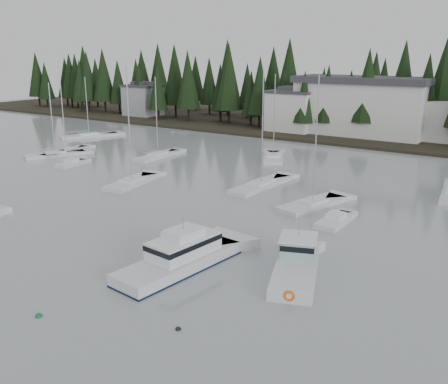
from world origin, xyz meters
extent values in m
cube|color=black|center=(0.00, 97.00, 0.00)|extent=(240.00, 54.00, 1.00)
cube|color=silver|center=(-18.00, 79.00, 4.25)|extent=(9.00, 7.00, 7.50)
cube|color=#38383D|center=(-18.00, 79.00, 8.25)|extent=(9.54, 7.42, 0.50)
cube|color=#38383D|center=(-18.00, 79.00, 8.85)|extent=(4.95, 3.85, 0.80)
cube|color=#999EA0|center=(-60.00, 81.00, 4.00)|extent=(8.00, 7.00, 7.00)
cube|color=#38383D|center=(-60.00, 81.00, 7.75)|extent=(8.48, 7.42, 0.50)
cube|color=#38383D|center=(-60.00, 81.00, 8.35)|extent=(4.40, 3.85, 0.80)
cube|color=silver|center=(-5.00, 82.00, 5.50)|extent=(24.00, 10.00, 10.00)
cube|color=#38383D|center=(-5.00, 82.00, 10.80)|extent=(25.00, 11.00, 1.20)
cube|color=silver|center=(7.00, 84.00, 4.00)|extent=(10.00, 8.00, 7.00)
cube|color=silver|center=(4.00, 15.09, 0.15)|extent=(4.63, 11.26, 1.59)
cube|color=black|center=(4.00, 15.09, 0.03)|extent=(4.67, 11.32, 0.22)
cube|color=white|center=(4.06, 15.63, 1.69)|extent=(3.41, 5.97, 1.44)
cube|color=black|center=(4.06, 15.63, 2.04)|extent=(3.49, 6.03, 0.40)
cube|color=white|center=(4.06, 15.63, 2.74)|extent=(2.35, 3.06, 0.65)
cylinder|color=#A5A8AD|center=(4.06, 15.63, 3.53)|extent=(0.10, 0.10, 1.09)
cube|color=silver|center=(12.00, 18.77, 0.11)|extent=(5.85, 9.15, 1.40)
cube|color=silver|center=(12.00, 18.77, 0.86)|extent=(5.73, 8.97, 0.13)
cube|color=#90BDB9|center=(11.40, 20.39, 1.62)|extent=(3.23, 3.29, 1.51)
cube|color=white|center=(11.40, 20.39, 2.43)|extent=(3.63, 3.72, 0.13)
cube|color=black|center=(11.40, 20.39, 1.92)|extent=(3.30, 3.36, 0.43)
cylinder|color=#A5A8AD|center=(11.40, 20.39, 3.35)|extent=(0.08, 0.08, 1.73)
torus|color=#F2590C|center=(13.51, 14.72, 0.59)|extent=(0.76, 0.41, 0.76)
cube|color=silver|center=(-48.31, 52.82, -0.03)|extent=(7.28, 11.02, 1.05)
cube|color=white|center=(-48.31, 52.82, 0.62)|extent=(3.41, 4.19, 0.30)
cylinder|color=#A5A8AD|center=(-48.31, 52.82, 5.92)|extent=(0.14, 0.14, 10.83)
cube|color=silver|center=(-16.69, 31.56, -0.03)|extent=(4.39, 9.09, 1.05)
cube|color=white|center=(-16.69, 31.56, 0.62)|extent=(2.53, 3.28, 0.30)
cylinder|color=#A5A8AD|center=(-16.69, 31.56, 7.44)|extent=(0.14, 0.14, 13.88)
cube|color=silver|center=(-24.68, 45.72, -0.03)|extent=(2.92, 9.52, 1.05)
cube|color=white|center=(-24.68, 45.72, 0.62)|extent=(1.90, 3.28, 0.30)
cylinder|color=#A5A8AD|center=(-24.68, 45.72, 6.40)|extent=(0.14, 0.14, 11.81)
cube|color=silver|center=(-2.54, 39.35, -0.03)|extent=(3.42, 10.91, 1.05)
cube|color=white|center=(-2.54, 39.35, 0.62)|extent=(2.15, 3.77, 0.30)
cylinder|color=#A5A8AD|center=(-2.54, 39.35, 7.07)|extent=(0.14, 0.14, 13.15)
cube|color=silver|center=(5.97, 35.48, -0.03)|extent=(5.11, 9.25, 1.05)
cube|color=white|center=(5.97, 35.48, 0.62)|extent=(2.74, 3.42, 0.30)
cylinder|color=#A5A8AD|center=(5.97, 35.48, 7.20)|extent=(0.14, 0.14, 13.39)
cube|color=silver|center=(-39.25, 39.91, -0.03)|extent=(3.85, 9.65, 1.05)
cube|color=white|center=(-39.25, 39.91, 0.62)|extent=(2.20, 3.41, 0.30)
cylinder|color=#A5A8AD|center=(-39.25, 39.91, 6.69)|extent=(0.14, 0.14, 12.37)
cube|color=silver|center=(-9.06, 54.57, -0.03)|extent=(6.69, 9.08, 1.05)
cube|color=white|center=(-9.06, 54.57, 0.62)|extent=(3.21, 3.58, 0.30)
cylinder|color=#A5A8AD|center=(-9.06, 54.57, 6.64)|extent=(0.14, 0.14, 12.29)
cube|color=silver|center=(-38.90, 37.45, -0.03)|extent=(6.52, 9.56, 1.05)
cube|color=white|center=(-38.90, 37.45, 0.62)|extent=(3.13, 3.69, 0.30)
cylinder|color=#A5A8AD|center=(-38.90, 37.45, 5.94)|extent=(0.14, 0.14, 10.89)
cube|color=silver|center=(-31.38, 34.41, 0.05)|extent=(2.79, 5.37, 0.90)
cube|color=white|center=(-31.38, 34.41, 0.75)|extent=(1.68, 1.81, 0.55)
cube|color=silver|center=(10.02, 31.69, 0.05)|extent=(2.26, 5.61, 0.90)
cube|color=white|center=(10.02, 31.69, 0.75)|extent=(1.52, 1.80, 0.55)
sphere|color=#145933|center=(1.13, 4.58, 0.00)|extent=(0.45, 0.45, 0.45)
sphere|color=black|center=(9.37, 8.25, 0.00)|extent=(0.37, 0.37, 0.37)
camera|label=1|loc=(26.31, -12.24, 16.08)|focal=40.00mm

